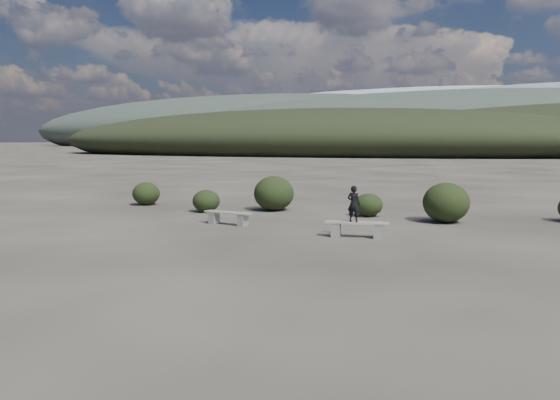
% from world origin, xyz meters
% --- Properties ---
extents(ground, '(1200.00, 1200.00, 0.00)m').
position_xyz_m(ground, '(0.00, 0.00, 0.00)').
color(ground, '#2B2721').
rests_on(ground, ground).
extents(bench_left, '(1.71, 0.61, 0.42)m').
position_xyz_m(bench_left, '(-2.15, 5.49, 0.25)').
color(bench_left, slate).
rests_on(bench_left, ground).
extents(bench_right, '(1.80, 0.60, 0.44)m').
position_xyz_m(bench_right, '(2.24, 4.62, 0.27)').
color(bench_right, slate).
rests_on(bench_right, ground).
extents(seated_person, '(0.40, 0.30, 1.02)m').
position_xyz_m(seated_person, '(2.14, 4.60, 0.95)').
color(seated_person, black).
rests_on(seated_person, bench_right).
extents(shrub_a, '(1.03, 1.03, 0.85)m').
position_xyz_m(shrub_a, '(-4.29, 8.05, 0.42)').
color(shrub_a, black).
rests_on(shrub_a, ground).
extents(shrub_b, '(1.56, 1.56, 1.34)m').
position_xyz_m(shrub_b, '(-2.03, 9.35, 0.67)').
color(shrub_b, black).
rests_on(shrub_b, ground).
extents(shrub_c, '(1.02, 1.02, 0.82)m').
position_xyz_m(shrub_c, '(1.72, 8.98, 0.41)').
color(shrub_c, black).
rests_on(shrub_c, ground).
extents(shrub_d, '(1.51, 1.51, 1.32)m').
position_xyz_m(shrub_d, '(4.40, 8.41, 0.66)').
color(shrub_d, black).
rests_on(shrub_d, ground).
extents(shrub_f, '(1.13, 1.13, 0.96)m').
position_xyz_m(shrub_f, '(-7.74, 9.22, 0.48)').
color(shrub_f, black).
rests_on(shrub_f, ground).
extents(mountain_ridges, '(500.00, 400.00, 56.00)m').
position_xyz_m(mountain_ridges, '(-7.48, 339.06, 10.84)').
color(mountain_ridges, black).
rests_on(mountain_ridges, ground).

